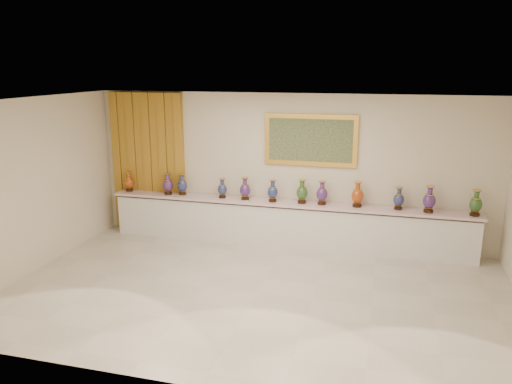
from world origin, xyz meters
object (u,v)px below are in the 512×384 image
(counter, at_px, (286,224))
(vase_1, at_px, (168,185))
(vase_2, at_px, (182,185))
(vase_0, at_px, (129,182))

(counter, bearing_deg, vase_1, -178.90)
(vase_1, distance_m, vase_2, 0.30)
(vase_0, xyz_separation_m, vase_2, (1.22, 0.02, 0.01))
(vase_1, bearing_deg, vase_2, 11.29)
(vase_1, xyz_separation_m, vase_2, (0.30, 0.06, -0.01))
(counter, xyz_separation_m, vase_1, (-2.50, -0.05, 0.67))
(vase_0, bearing_deg, vase_1, -2.64)
(vase_0, bearing_deg, counter, 0.10)
(counter, xyz_separation_m, vase_0, (-3.42, -0.01, 0.65))
(counter, height_order, vase_0, vase_0)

